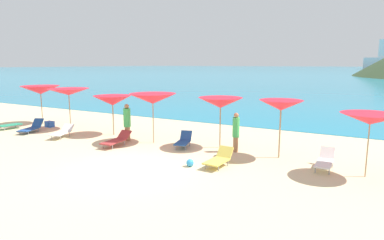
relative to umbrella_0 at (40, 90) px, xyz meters
name	(u,v)px	position (x,y,z in m)	size (l,w,h in m)	color
ground_plane	(235,127)	(10.53, 5.76, -2.29)	(50.00, 100.00, 0.30)	beige
ocean_water	(367,70)	(10.53, 225.39, -2.13)	(650.00, 440.00, 0.02)	teal
umbrella_0	(40,90)	(0.00, 0.00, 0.00)	(2.37, 2.37, 2.40)	#9E7F59
umbrella_1	(69,92)	(2.97, -0.38, 0.04)	(2.52, 2.52, 2.36)	#9E7F59
umbrella_2	(112,101)	(6.07, -0.20, -0.30)	(2.17, 2.17, 2.09)	#9E7F59
umbrella_3	(153,99)	(8.97, -0.61, -0.02)	(2.27, 2.27, 2.36)	#9E7F59
umbrella_4	(220,103)	(12.11, 0.12, -0.10)	(2.09, 2.09, 2.27)	#9E7F59
umbrella_5	(281,105)	(14.86, -0.19, -0.02)	(1.76, 1.76, 2.33)	#9E7F59
umbrella_6	(370,119)	(17.99, -1.04, -0.18)	(1.91, 1.91, 2.14)	#9E7F59
lounge_chair_1	(117,140)	(7.84, -1.94, -1.85)	(0.72, 1.74, 0.59)	#A53333
lounge_chair_2	(219,159)	(13.24, -2.41, -1.85)	(0.67, 1.43, 0.63)	#D8BF4C
lounge_chair_3	(7,125)	(-0.32, -2.11, -1.87)	(0.80, 1.57, 0.55)	#268C66
lounge_chair_4	(184,141)	(10.66, -0.64, -1.83)	(0.86, 1.39, 0.67)	#1E478C
lounge_chair_5	(325,161)	(16.68, -0.81, -1.83)	(0.54, 1.57, 0.67)	white
lounge_chair_6	(31,127)	(1.62, -1.90, -1.87)	(1.11, 1.76, 0.66)	#1E478C
lounge_chair_7	(62,132)	(4.16, -1.93, -1.85)	(1.08, 1.68, 0.57)	white
beachgoer_0	(236,131)	(13.00, -0.21, -1.23)	(0.29, 0.29, 1.69)	#A3704C
beachgoer_1	(127,121)	(7.58, -0.86, -1.18)	(0.35, 0.35, 1.81)	#A3704C
beach_ball	(190,163)	(12.33, -2.97, -2.00)	(0.28, 0.28, 0.28)	#3399D8
cooler_box	(50,124)	(1.16, -0.39, -1.97)	(0.50, 0.36, 0.34)	blue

